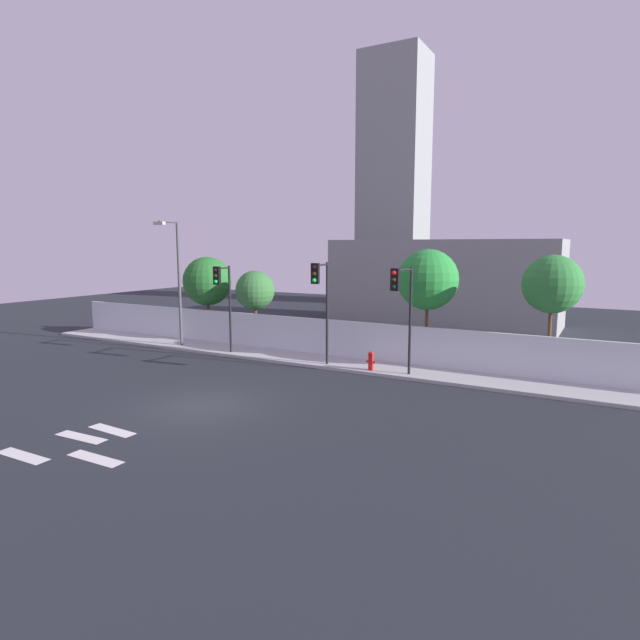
{
  "coord_description": "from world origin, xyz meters",
  "views": [
    {
      "loc": [
        12.59,
        -13.72,
        5.67
      ],
      "look_at": [
        1.25,
        6.5,
        2.38
      ],
      "focal_mm": 29.51,
      "sensor_mm": 36.0,
      "label": 1
    }
  ],
  "objects_px": {
    "roadside_tree_rightmost": "(552,284)",
    "traffic_light_left": "(402,298)",
    "roadside_tree_leftmost": "(207,281)",
    "roadside_tree_midright": "(428,280)",
    "traffic_light_center": "(223,290)",
    "roadside_tree_midleft": "(255,290)",
    "fire_hydrant": "(371,360)",
    "traffic_light_right": "(321,291)",
    "street_lamp_curbside": "(177,274)"
  },
  "relations": [
    {
      "from": "roadside_tree_leftmost",
      "to": "fire_hydrant",
      "type": "bearing_deg",
      "value": -13.56
    },
    {
      "from": "roadside_tree_midleft",
      "to": "roadside_tree_midright",
      "type": "relative_size",
      "value": 0.77
    },
    {
      "from": "traffic_light_left",
      "to": "street_lamp_curbside",
      "type": "distance_m",
      "value": 13.39
    },
    {
      "from": "traffic_light_center",
      "to": "traffic_light_right",
      "type": "relative_size",
      "value": 0.94
    },
    {
      "from": "traffic_light_left",
      "to": "roadside_tree_midright",
      "type": "distance_m",
      "value": 3.67
    },
    {
      "from": "roadside_tree_leftmost",
      "to": "roadside_tree_rightmost",
      "type": "height_order",
      "value": "roadside_tree_rightmost"
    },
    {
      "from": "street_lamp_curbside",
      "to": "roadside_tree_leftmost",
      "type": "bearing_deg",
      "value": 95.68
    },
    {
      "from": "roadside_tree_rightmost",
      "to": "roadside_tree_midleft",
      "type": "bearing_deg",
      "value": 180.0
    },
    {
      "from": "traffic_light_center",
      "to": "roadside_tree_leftmost",
      "type": "height_order",
      "value": "roadside_tree_leftmost"
    },
    {
      "from": "roadside_tree_leftmost",
      "to": "roadside_tree_midright",
      "type": "bearing_deg",
      "value": 0.0
    },
    {
      "from": "traffic_light_center",
      "to": "roadside_tree_leftmost",
      "type": "relative_size",
      "value": 0.9
    },
    {
      "from": "street_lamp_curbside",
      "to": "fire_hydrant",
      "type": "distance_m",
      "value": 12.18
    },
    {
      "from": "street_lamp_curbside",
      "to": "roadside_tree_midright",
      "type": "bearing_deg",
      "value": 11.9
    },
    {
      "from": "fire_hydrant",
      "to": "roadside_tree_midleft",
      "type": "distance_m",
      "value": 9.28
    },
    {
      "from": "roadside_tree_midright",
      "to": "fire_hydrant",
      "type": "bearing_deg",
      "value": -118.96
    },
    {
      "from": "traffic_light_left",
      "to": "fire_hydrant",
      "type": "distance_m",
      "value": 3.49
    },
    {
      "from": "roadside_tree_midright",
      "to": "traffic_light_left",
      "type": "bearing_deg",
      "value": -88.34
    },
    {
      "from": "roadside_tree_rightmost",
      "to": "fire_hydrant",
      "type": "bearing_deg",
      "value": -157.64
    },
    {
      "from": "traffic_light_center",
      "to": "fire_hydrant",
      "type": "distance_m",
      "value": 8.46
    },
    {
      "from": "roadside_tree_midleft",
      "to": "street_lamp_curbside",
      "type": "bearing_deg",
      "value": -139.01
    },
    {
      "from": "traffic_light_center",
      "to": "roadside_tree_midright",
      "type": "distance_m",
      "value": 10.15
    },
    {
      "from": "traffic_light_left",
      "to": "street_lamp_curbside",
      "type": "height_order",
      "value": "street_lamp_curbside"
    },
    {
      "from": "traffic_light_right",
      "to": "roadside_tree_rightmost",
      "type": "distance_m",
      "value": 9.86
    },
    {
      "from": "traffic_light_left",
      "to": "roadside_tree_rightmost",
      "type": "relative_size",
      "value": 0.87
    },
    {
      "from": "roadside_tree_leftmost",
      "to": "roadside_tree_midright",
      "type": "relative_size",
      "value": 0.91
    },
    {
      "from": "roadside_tree_midleft",
      "to": "roadside_tree_rightmost",
      "type": "distance_m",
      "value": 15.47
    },
    {
      "from": "street_lamp_curbside",
      "to": "traffic_light_left",
      "type": "bearing_deg",
      "value": -3.61
    },
    {
      "from": "fire_hydrant",
      "to": "roadside_tree_midright",
      "type": "xyz_separation_m",
      "value": [
        1.59,
        2.88,
        3.48
      ]
    },
    {
      "from": "traffic_light_left",
      "to": "fire_hydrant",
      "type": "xyz_separation_m",
      "value": [
        -1.7,
        0.76,
        -2.95
      ]
    },
    {
      "from": "traffic_light_center",
      "to": "roadside_tree_rightmost",
      "type": "bearing_deg",
      "value": 12.73
    },
    {
      "from": "roadside_tree_midleft",
      "to": "fire_hydrant",
      "type": "bearing_deg",
      "value": -18.82
    },
    {
      "from": "roadside_tree_rightmost",
      "to": "traffic_light_left",
      "type": "bearing_deg",
      "value": -145.56
    },
    {
      "from": "roadside_tree_leftmost",
      "to": "roadside_tree_rightmost",
      "type": "distance_m",
      "value": 18.94
    },
    {
      "from": "roadside_tree_leftmost",
      "to": "roadside_tree_midleft",
      "type": "distance_m",
      "value": 3.51
    },
    {
      "from": "street_lamp_curbside",
      "to": "roadside_tree_midright",
      "type": "relative_size",
      "value": 1.24
    },
    {
      "from": "roadside_tree_rightmost",
      "to": "roadside_tree_leftmost",
      "type": "bearing_deg",
      "value": 180.0
    },
    {
      "from": "street_lamp_curbside",
      "to": "fire_hydrant",
      "type": "relative_size",
      "value": 8.13
    },
    {
      "from": "traffic_light_left",
      "to": "traffic_light_center",
      "type": "distance_m",
      "value": 9.66
    },
    {
      "from": "traffic_light_left",
      "to": "roadside_tree_leftmost",
      "type": "distance_m",
      "value": 14.11
    },
    {
      "from": "roadside_tree_midleft",
      "to": "roadside_tree_rightmost",
      "type": "xyz_separation_m",
      "value": [
        15.44,
        0.0,
        0.9
      ]
    },
    {
      "from": "traffic_light_right",
      "to": "roadside_tree_rightmost",
      "type": "height_order",
      "value": "roadside_tree_rightmost"
    },
    {
      "from": "roadside_tree_midleft",
      "to": "roadside_tree_midright",
      "type": "bearing_deg",
      "value": 0.0
    },
    {
      "from": "street_lamp_curbside",
      "to": "roadside_tree_rightmost",
      "type": "height_order",
      "value": "street_lamp_curbside"
    },
    {
      "from": "traffic_light_center",
      "to": "fire_hydrant",
      "type": "height_order",
      "value": "traffic_light_center"
    },
    {
      "from": "roadside_tree_midright",
      "to": "roadside_tree_leftmost",
      "type": "bearing_deg",
      "value": 180.0
    },
    {
      "from": "traffic_light_center",
      "to": "roadside_tree_midleft",
      "type": "bearing_deg",
      "value": 98.2
    },
    {
      "from": "street_lamp_curbside",
      "to": "roadside_tree_midright",
      "type": "height_order",
      "value": "street_lamp_curbside"
    },
    {
      "from": "traffic_light_left",
      "to": "traffic_light_center",
      "type": "height_order",
      "value": "traffic_light_left"
    },
    {
      "from": "traffic_light_center",
      "to": "roadside_tree_rightmost",
      "type": "distance_m",
      "value": 15.34
    },
    {
      "from": "traffic_light_center",
      "to": "traffic_light_right",
      "type": "distance_m",
      "value": 5.78
    }
  ]
}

